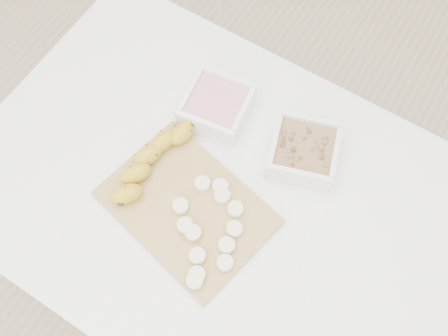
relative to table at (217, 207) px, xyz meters
The scene contains 7 objects.
ground 0.65m from the table, ahead, with size 3.50×3.50×0.00m, color #C6AD89.
table is the anchor object (origin of this frame).
bowl_yogurt 0.22m from the table, 121.78° to the left, with size 0.15×0.15×0.06m.
bowl_granola 0.23m from the table, 55.13° to the left, with size 0.16×0.16×0.06m.
cutting_board 0.12m from the table, 115.70° to the right, with size 0.31×0.22×0.01m, color tan.
banana 0.19m from the table, 168.95° to the right, with size 0.06×0.22×0.04m, color #BF9119, non-canonical shape.
banana_slices 0.15m from the table, 66.47° to the right, with size 0.16×0.21×0.02m.
Camera 1 is at (0.20, -0.29, 1.68)m, focal length 40.00 mm.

